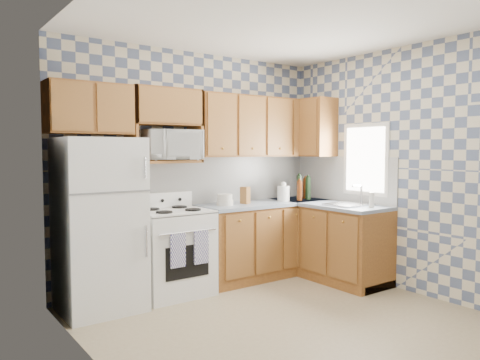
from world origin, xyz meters
name	(u,v)px	position (x,y,z in m)	size (l,w,h in m)	color
floor	(283,319)	(0.00, 0.00, 0.00)	(3.40, 3.40, 0.00)	#887657
back_wall	(194,168)	(0.00, 1.60, 1.35)	(3.40, 0.02, 2.70)	slate
right_wall	(399,169)	(1.70, 0.00, 1.35)	(0.02, 3.20, 2.70)	slate
backsplash_back	(223,179)	(0.40, 1.59, 1.20)	(2.60, 0.01, 0.56)	white
backsplash_right	(343,179)	(1.69, 0.80, 1.20)	(0.01, 1.60, 0.56)	white
refrigerator	(99,225)	(-1.27, 1.25, 0.84)	(0.75, 0.70, 1.68)	silver
stove_body	(173,253)	(-0.47, 1.28, 0.45)	(0.76, 0.65, 0.90)	silver
cooktop	(172,211)	(-0.47, 1.28, 0.91)	(0.76, 0.65, 0.03)	silver
backguard	(161,200)	(-0.47, 1.55, 1.00)	(0.76, 0.08, 0.17)	silver
dish_towel_left	(178,250)	(-0.59, 0.93, 0.56)	(0.16, 0.03, 0.35)	navy
dish_towel_right	(201,247)	(-0.32, 0.93, 0.56)	(0.16, 0.03, 0.35)	navy
base_cabinets_back	(264,240)	(0.82, 1.30, 0.44)	(1.75, 0.60, 0.88)	brown
base_cabinets_right	(326,241)	(1.40, 0.80, 0.44)	(0.60, 1.60, 0.88)	brown
countertop_back	(265,203)	(0.82, 1.30, 0.90)	(1.77, 0.63, 0.04)	slate
countertop_right	(326,204)	(1.40, 0.80, 0.90)	(0.63, 1.60, 0.04)	slate
upper_cabinets_back	(258,127)	(0.82, 1.44, 1.85)	(1.75, 0.33, 0.74)	brown
upper_cabinets_fridge	(89,109)	(-1.29, 1.44, 1.97)	(0.82, 0.33, 0.50)	brown
upper_cabinets_right	(309,128)	(1.53, 1.25, 1.85)	(0.33, 0.70, 0.74)	brown
microwave_shelf	(165,162)	(-0.47, 1.44, 1.44)	(0.80, 0.33, 0.03)	brown
microwave	(171,145)	(-0.39, 1.43, 1.62)	(0.60, 0.41, 0.33)	silver
sink	(349,205)	(1.40, 0.45, 0.93)	(0.48, 0.40, 0.03)	#B7B7BC
window	(366,159)	(1.69, 0.45, 1.45)	(0.02, 0.66, 0.86)	silver
bottle_0	(299,188)	(1.35, 1.24, 1.08)	(0.07, 0.07, 0.31)	black
bottle_1	(308,188)	(1.45, 1.18, 1.07)	(0.07, 0.07, 0.29)	black
bottle_2	(305,188)	(1.50, 1.28, 1.06)	(0.07, 0.07, 0.27)	#4B1F08
bottle_3	(299,191)	(1.28, 1.16, 1.05)	(0.07, 0.07, 0.25)	#4B1F08
knife_block	(245,195)	(0.52, 1.29, 1.02)	(0.09, 0.09, 0.20)	brown
electric_kettle	(283,194)	(1.07, 1.23, 1.01)	(0.15, 0.15, 0.19)	silver
food_containers	(225,200)	(0.23, 1.29, 0.99)	(0.20, 0.20, 0.13)	beige
soap_bottle	(372,200)	(1.44, 0.16, 1.01)	(0.06, 0.06, 0.17)	beige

